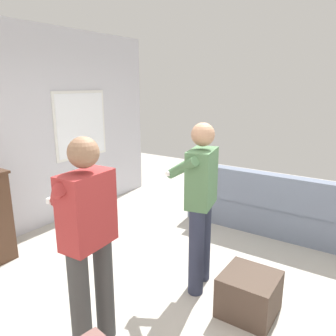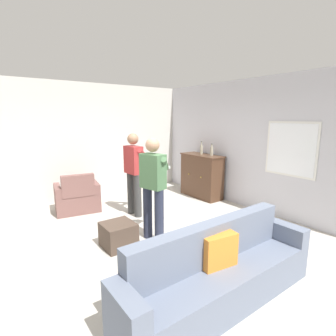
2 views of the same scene
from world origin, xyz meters
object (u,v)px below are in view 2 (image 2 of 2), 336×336
Objects in this scene: armchair at (78,198)px; bottle_wine_green at (201,149)px; couch at (221,275)px; ottoman at (118,235)px; person_standing_left at (134,170)px; bottle_liquor_amber at (212,151)px; person_standing_right at (153,184)px; sideboard_cabinet at (202,176)px.

bottle_wine_green reaches higher than armchair.
couch is 5.22× the size of ottoman.
person_standing_left is (0.15, -1.98, -0.27)m from bottle_wine_green.
person_standing_left is at bearing -94.25° from bottle_liquor_amber.
armchair is 2.05× the size of ottoman.
bottle_liquor_amber reaches higher than ottoman.
couch is 1.48× the size of person_standing_right.
couch is 1.48× the size of person_standing_left.
bottle_wine_green is at bearing 140.01° from couch.
sideboard_cabinet is at bearing 119.42° from person_standing_right.
person_standing_left is at bearing -85.63° from bottle_wine_green.
couch is at bearing -40.25° from sideboard_cabinet.
person_standing_left is 1.20m from person_standing_right.
person_standing_right reaches higher than bottle_wine_green.
person_standing_right is (2.05, 0.61, 0.65)m from armchair.
ottoman is at bearing -67.24° from bottle_wine_green.
sideboard_cabinet is 2.43× the size of ottoman.
ottoman is 0.96m from person_standing_right.
armchair is 3.35× the size of bottle_liquor_amber.
armchair is at bearing -134.51° from person_standing_left.
bottle_liquor_amber reaches higher than armchair.
ottoman is at bearing -169.50° from couch.
person_standing_left reaches higher than couch.
bottle_liquor_amber is 0.17× the size of person_standing_right.
ottoman is (1.93, 0.02, -0.10)m from armchair.
sideboard_cabinet is 2.02m from person_standing_left.
bottle_wine_green is 2.01m from person_standing_left.
person_standing_left reaches higher than bottle_wine_green.
ottoman is 0.28× the size of person_standing_left.
person_standing_right is at bearing -59.94° from bottle_wine_green.
armchair is at bearing -174.56° from couch.
bottle_liquor_amber is at bearing 12.51° from sideboard_cabinet.
couch is 3.84m from bottle_liquor_amber.
sideboard_cabinet is at bearing 74.98° from armchair.
person_standing_left and person_standing_right have the same top height.
bottle_wine_green is 2.65m from person_standing_right.
couch is 1.82m from person_standing_right.
bottle_wine_green is at bearing 75.75° from armchair.
couch is 2.97m from person_standing_left.
bottle_wine_green is 1.12× the size of bottle_liquor_amber.
bottle_liquor_amber is (1.04, 2.93, 0.91)m from armchair.
bottle_wine_green reaches higher than bottle_liquor_amber.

